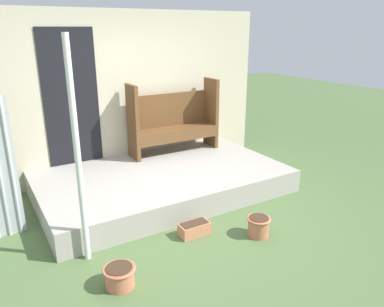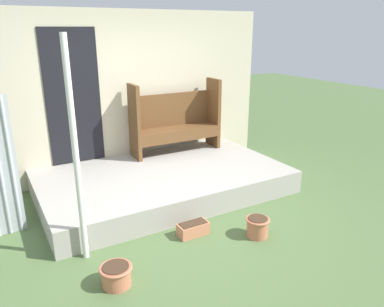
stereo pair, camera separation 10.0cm
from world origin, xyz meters
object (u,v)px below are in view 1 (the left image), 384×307
(support_post, at_px, (78,156))
(flower_pot_left, at_px, (120,276))
(bench, at_px, (173,119))
(planter_box_rect, at_px, (194,229))
(flower_pot_middle, at_px, (258,226))

(support_post, xyz_separation_m, flower_pot_left, (0.13, -0.61, -1.03))
(support_post, relative_size, bench, 1.51)
(support_post, bearing_deg, planter_box_rect, -8.27)
(support_post, distance_m, bench, 2.77)
(flower_pot_left, relative_size, planter_box_rect, 0.86)
(flower_pot_middle, xyz_separation_m, planter_box_rect, (-0.63, 0.40, -0.05))
(support_post, xyz_separation_m, bench, (2.04, 1.86, -0.25))
(support_post, relative_size, flower_pot_middle, 8.05)
(support_post, bearing_deg, flower_pot_middle, -17.35)
(flower_pot_left, distance_m, planter_box_rect, 1.17)
(flower_pot_left, height_order, planter_box_rect, flower_pot_left)
(flower_pot_left, bearing_deg, support_post, 102.13)
(support_post, relative_size, planter_box_rect, 6.29)
(bench, xyz_separation_m, planter_box_rect, (-0.83, -2.03, -0.82))
(bench, bearing_deg, support_post, -136.78)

